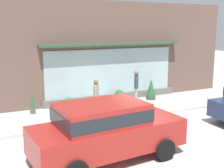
# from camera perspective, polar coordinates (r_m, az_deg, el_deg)

# --- Properties ---
(ground_plane) EXTENTS (60.00, 60.00, 0.00)m
(ground_plane) POSITION_cam_1_polar(r_m,az_deg,el_deg) (12.81, 6.14, -6.15)
(ground_plane) COLOR #B2AFA8
(curb_strip) EXTENTS (14.00, 0.24, 0.12)m
(curb_strip) POSITION_cam_1_polar(r_m,az_deg,el_deg) (12.64, 6.63, -6.12)
(curb_strip) COLOR #B2B2AD
(curb_strip) RESTS_ON ground_plane
(storefront) EXTENTS (14.00, 0.81, 5.07)m
(storefront) POSITION_cam_1_polar(r_m,az_deg,el_deg) (15.09, -0.09, 6.13)
(storefront) COLOR brown
(storefront) RESTS_ON ground_plane
(fire_hydrant) EXTENTS (0.43, 0.40, 0.86)m
(fire_hydrant) POSITION_cam_1_polar(r_m,az_deg,el_deg) (13.05, 0.15, -3.84)
(fire_hydrant) COLOR #4C8C47
(fire_hydrant) RESTS_ON ground_plane
(pedestrian_with_handbag) EXTENTS (0.47, 0.61, 1.61)m
(pedestrian_with_handbag) POSITION_cam_1_polar(r_m,az_deg,el_deg) (12.36, -3.17, -2.23)
(pedestrian_with_handbag) COLOR brown
(pedestrian_with_handbag) RESTS_ON ground_plane
(pedestrian_passerby) EXTENTS (0.32, 0.41, 1.71)m
(pedestrian_passerby) POSITION_cam_1_polar(r_m,az_deg,el_deg) (14.25, 4.78, -0.18)
(pedestrian_passerby) COLOR #9E9384
(pedestrian_passerby) RESTS_ON ground_plane
(parked_car_red) EXTENTS (4.53, 2.17, 1.70)m
(parked_car_red) POSITION_cam_1_polar(r_m,az_deg,el_deg) (8.39, -1.24, -8.64)
(parked_car_red) COLOR maroon
(parked_car_red) RESTS_ON ground_plane
(potted_plant_window_left) EXTENTS (0.51, 0.51, 1.11)m
(potted_plant_window_left) POSITION_cam_1_polar(r_m,az_deg,el_deg) (15.54, 7.66, -1.06)
(potted_plant_window_left) COLOR #33473D
(potted_plant_window_left) RESTS_ON ground_plane
(potted_plant_by_entrance) EXTENTS (0.34, 0.34, 0.62)m
(potted_plant_by_entrance) POSITION_cam_1_polar(r_m,az_deg,el_deg) (13.59, -8.50, -3.82)
(potted_plant_by_entrance) COLOR #9E6042
(potted_plant_by_entrance) RESTS_ON ground_plane
(potted_plant_doorstep) EXTENTS (0.47, 0.47, 0.67)m
(potted_plant_doorstep) POSITION_cam_1_polar(r_m,az_deg,el_deg) (14.75, 1.42, -2.26)
(potted_plant_doorstep) COLOR #B7B2A3
(potted_plant_doorstep) RESTS_ON ground_plane
(potted_plant_near_hydrant) EXTENTS (0.24, 0.24, 0.92)m
(potted_plant_near_hydrant) POSITION_cam_1_polar(r_m,az_deg,el_deg) (13.36, -15.34, -3.81)
(potted_plant_near_hydrant) COLOR #4C4C51
(potted_plant_near_hydrant) RESTS_ON ground_plane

